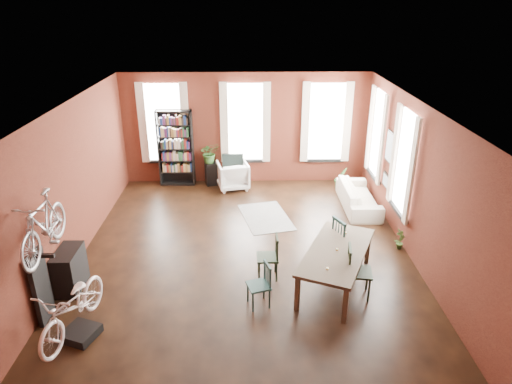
{
  "coord_description": "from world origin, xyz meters",
  "views": [
    {
      "loc": [
        0.08,
        -8.21,
        5.11
      ],
      "look_at": [
        0.23,
        0.6,
        1.31
      ],
      "focal_mm": 32.0,
      "sensor_mm": 36.0,
      "label": 1
    }
  ],
  "objects_px": {
    "dining_table": "(336,268)",
    "bike_trainer": "(81,333)",
    "dining_chair_c": "(359,272)",
    "dining_chair_d": "(346,241)",
    "plant_stand": "(211,174)",
    "white_armchair": "(233,174)",
    "bookshelf": "(176,148)",
    "console_table": "(70,270)",
    "bicycle_floor": "(69,284)",
    "cream_sofa": "(359,193)",
    "dining_chair_a": "(259,286)",
    "dining_chair_b": "(268,257)"
  },
  "relations": [
    {
      "from": "dining_table",
      "to": "bike_trainer",
      "type": "xyz_separation_m",
      "value": [
        -4.39,
        -1.4,
        -0.3
      ]
    },
    {
      "from": "dining_chair_c",
      "to": "dining_chair_d",
      "type": "relative_size",
      "value": 0.96
    },
    {
      "from": "dining_chair_d",
      "to": "plant_stand",
      "type": "relative_size",
      "value": 1.57
    },
    {
      "from": "dining_chair_c",
      "to": "plant_stand",
      "type": "distance_m",
      "value": 6.28
    },
    {
      "from": "dining_table",
      "to": "white_armchair",
      "type": "relative_size",
      "value": 2.56
    },
    {
      "from": "bookshelf",
      "to": "white_armchair",
      "type": "height_order",
      "value": "bookshelf"
    },
    {
      "from": "dining_table",
      "to": "dining_chair_c",
      "type": "height_order",
      "value": "dining_chair_c"
    },
    {
      "from": "white_armchair",
      "to": "console_table",
      "type": "distance_m",
      "value": 5.66
    },
    {
      "from": "dining_table",
      "to": "dining_chair_d",
      "type": "bearing_deg",
      "value": 90.5
    },
    {
      "from": "console_table",
      "to": "bicycle_floor",
      "type": "relative_size",
      "value": 0.45
    },
    {
      "from": "cream_sofa",
      "to": "dining_chair_c",
      "type": "bearing_deg",
      "value": 167.15
    },
    {
      "from": "white_armchair",
      "to": "bicycle_floor",
      "type": "height_order",
      "value": "bicycle_floor"
    },
    {
      "from": "plant_stand",
      "to": "dining_chair_a",
      "type": "bearing_deg",
      "value": -77.7
    },
    {
      "from": "white_armchair",
      "to": "bike_trainer",
      "type": "xyz_separation_m",
      "value": [
        -2.29,
        -6.23,
        -0.36
      ]
    },
    {
      "from": "dining_chair_d",
      "to": "dining_chair_a",
      "type": "bearing_deg",
      "value": 103.08
    },
    {
      "from": "white_armchair",
      "to": "cream_sofa",
      "type": "bearing_deg",
      "value": 145.09
    },
    {
      "from": "dining_chair_c",
      "to": "dining_chair_d",
      "type": "xyz_separation_m",
      "value": [
        -0.02,
        1.11,
        0.02
      ]
    },
    {
      "from": "dining_chair_a",
      "to": "white_armchair",
      "type": "xyz_separation_m",
      "value": [
        -0.62,
        5.44,
        0.02
      ]
    },
    {
      "from": "dining_chair_b",
      "to": "bookshelf",
      "type": "distance_m",
      "value": 5.51
    },
    {
      "from": "dining_chair_a",
      "to": "bike_trainer",
      "type": "bearing_deg",
      "value": -91.73
    },
    {
      "from": "dining_chair_c",
      "to": "bookshelf",
      "type": "relative_size",
      "value": 0.45
    },
    {
      "from": "dining_chair_a",
      "to": "bookshelf",
      "type": "height_order",
      "value": "bookshelf"
    },
    {
      "from": "dining_chair_c",
      "to": "dining_chair_b",
      "type": "bearing_deg",
      "value": 78.13
    },
    {
      "from": "bookshelf",
      "to": "dining_chair_c",
      "type": "bearing_deg",
      "value": -53.5
    },
    {
      "from": "dining_chair_b",
      "to": "bike_trainer",
      "type": "xyz_separation_m",
      "value": [
        -3.1,
        -1.68,
        -0.37
      ]
    },
    {
      "from": "dining_table",
      "to": "dining_chair_d",
      "type": "relative_size",
      "value": 2.14
    },
    {
      "from": "white_armchair",
      "to": "cream_sofa",
      "type": "height_order",
      "value": "white_armchair"
    },
    {
      "from": "cream_sofa",
      "to": "bicycle_floor",
      "type": "height_order",
      "value": "bicycle_floor"
    },
    {
      "from": "bike_trainer",
      "to": "bicycle_floor",
      "type": "bearing_deg",
      "value": -145.46
    },
    {
      "from": "cream_sofa",
      "to": "dining_table",
      "type": "bearing_deg",
      "value": 160.54
    },
    {
      "from": "bookshelf",
      "to": "white_armchair",
      "type": "relative_size",
      "value": 2.55
    },
    {
      "from": "cream_sofa",
      "to": "plant_stand",
      "type": "height_order",
      "value": "cream_sofa"
    },
    {
      "from": "dining_chair_d",
      "to": "plant_stand",
      "type": "xyz_separation_m",
      "value": [
        -3.06,
        4.35,
        -0.19
      ]
    },
    {
      "from": "cream_sofa",
      "to": "console_table",
      "type": "distance_m",
      "value": 7.15
    },
    {
      "from": "dining_chair_a",
      "to": "dining_chair_b",
      "type": "bearing_deg",
      "value": 150.74
    },
    {
      "from": "dining_chair_c",
      "to": "dining_chair_a",
      "type": "bearing_deg",
      "value": 107.13
    },
    {
      "from": "dining_chair_b",
      "to": "bicycle_floor",
      "type": "bearing_deg",
      "value": -62.45
    },
    {
      "from": "plant_stand",
      "to": "bicycle_floor",
      "type": "relative_size",
      "value": 0.37
    },
    {
      "from": "dining_table",
      "to": "plant_stand",
      "type": "distance_m",
      "value": 5.81
    },
    {
      "from": "dining_chair_b",
      "to": "cream_sofa",
      "type": "xyz_separation_m",
      "value": [
        2.51,
        3.2,
        -0.04
      ]
    },
    {
      "from": "bookshelf",
      "to": "cream_sofa",
      "type": "distance_m",
      "value": 5.28
    },
    {
      "from": "dining_chair_d",
      "to": "console_table",
      "type": "relative_size",
      "value": 1.29
    },
    {
      "from": "dining_chair_d",
      "to": "console_table",
      "type": "xyz_separation_m",
      "value": [
        -5.34,
        -0.79,
        -0.12
      ]
    },
    {
      "from": "bookshelf",
      "to": "cream_sofa",
      "type": "xyz_separation_m",
      "value": [
        4.95,
        -1.7,
        -0.69
      ]
    },
    {
      "from": "dining_chair_c",
      "to": "bookshelf",
      "type": "distance_m",
      "value": 6.89
    },
    {
      "from": "dining_chair_c",
      "to": "cream_sofa",
      "type": "distance_m",
      "value": 3.91
    },
    {
      "from": "dining_chair_c",
      "to": "bicycle_floor",
      "type": "distance_m",
      "value": 4.93
    },
    {
      "from": "dining_chair_c",
      "to": "bookshelf",
      "type": "xyz_separation_m",
      "value": [
        -4.08,
        5.51,
        0.6
      ]
    },
    {
      "from": "dining_table",
      "to": "bicycle_floor",
      "type": "xyz_separation_m",
      "value": [
        -4.42,
        -1.42,
        0.66
      ]
    },
    {
      "from": "dining_table",
      "to": "console_table",
      "type": "xyz_separation_m",
      "value": [
        -5.0,
        -0.02,
        0.02
      ]
    }
  ]
}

